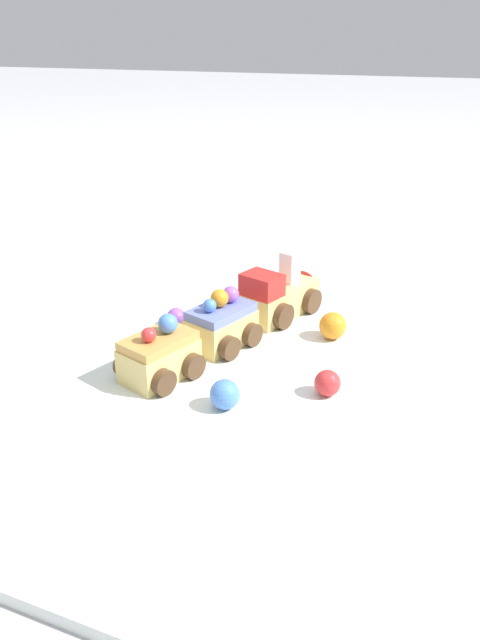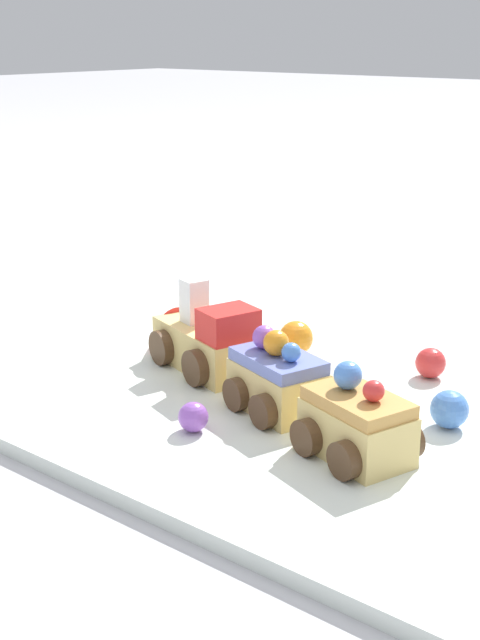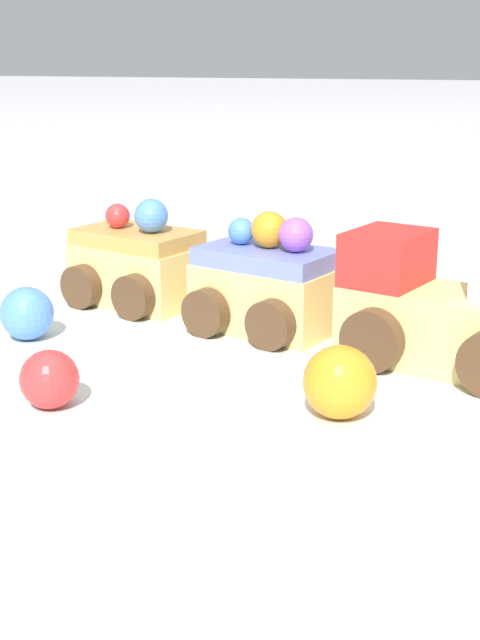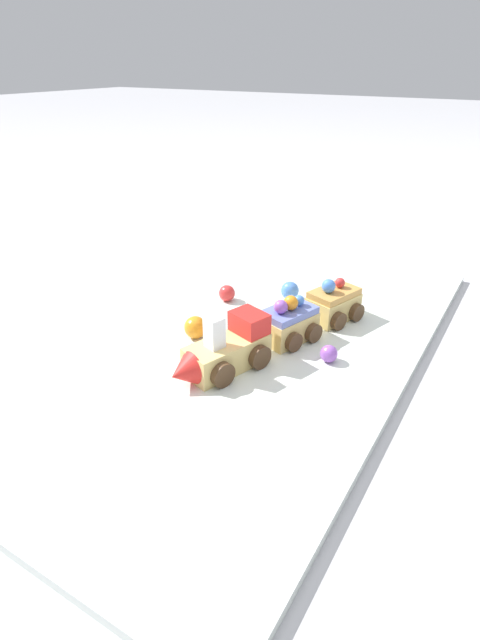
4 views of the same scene
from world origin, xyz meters
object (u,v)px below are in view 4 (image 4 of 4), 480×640
gumball_purple (330,353)px  gumball_orange (195,327)px  cake_train_locomotive (223,352)px  cake_car_blueberry (288,323)px  cake_car_caramel (333,304)px  gumball_blue (290,290)px  gumball_red (227,293)px

gumball_purple → gumball_orange: bearing=-77.3°
cake_train_locomotive → gumball_purple: 0.14m
cake_car_blueberry → cake_car_caramel: same height
cake_train_locomotive → cake_car_caramel: cake_train_locomotive is taller
gumball_purple → gumball_blue: 0.19m
cake_car_caramel → gumball_purple: 0.12m
cake_car_blueberry → gumball_purple: 0.08m
gumball_red → gumball_orange: bearing=12.4°
cake_car_blueberry → gumball_orange: size_ratio=2.73×
gumball_orange → gumball_purple: bearing=102.7°
cake_train_locomotive → gumball_orange: bearing=-104.4°
gumball_orange → gumball_red: gumball_orange is taller
cake_train_locomotive → gumball_red: bearing=-131.1°
cake_train_locomotive → gumball_purple: size_ratio=6.35×
cake_car_caramel → gumball_orange: size_ratio=2.73×
cake_train_locomotive → gumball_red: size_ratio=5.52×
cake_train_locomotive → gumball_orange: size_ratio=4.56×
cake_train_locomotive → gumball_blue: bearing=-157.2°
cake_car_caramel → gumball_red: 0.17m
gumball_purple → gumball_blue: (-0.14, -0.13, 0.00)m
gumball_blue → cake_car_caramel: bearing=71.5°
cake_car_caramel → cake_car_blueberry: bearing=0.1°
cake_car_blueberry → cake_train_locomotive: bearing=-0.1°
cake_train_locomotive → gumball_purple: cake_train_locomotive is taller
gumball_blue → gumball_orange: bearing=-17.1°
cake_car_blueberry → gumball_orange: 0.13m
cake_car_blueberry → cake_car_caramel: (-0.09, 0.03, -0.00)m
gumball_red → cake_car_caramel: bearing=100.4°
cake_car_caramel → gumball_red: cake_car_caramel is taller
cake_car_blueberry → gumball_red: size_ratio=3.31×
gumball_purple → gumball_blue: size_ratio=0.78×
cake_car_caramel → gumball_purple: bearing=38.2°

